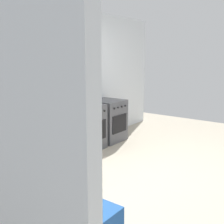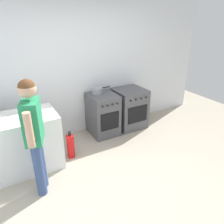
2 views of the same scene
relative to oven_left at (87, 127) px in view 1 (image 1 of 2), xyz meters
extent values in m
plane|color=#ADA38E|center=(-0.35, -1.58, -0.43)|extent=(8.00, 8.00, 0.00)
cube|color=silver|center=(-0.35, 0.37, 0.87)|extent=(6.00, 0.10, 2.60)
cube|color=white|center=(-1.70, -0.38, 0.02)|extent=(1.30, 0.70, 0.90)
cube|color=#4C4C51|center=(0.00, 0.00, 0.00)|extent=(0.53, 0.60, 0.85)
cube|color=black|center=(0.00, -0.30, -0.03)|extent=(0.39, 0.01, 0.36)
cylinder|color=black|center=(-0.12, -0.12, 0.42)|extent=(0.17, 0.17, 0.01)
cylinder|color=black|center=(0.12, -0.12, 0.42)|extent=(0.17, 0.17, 0.01)
cylinder|color=black|center=(-0.12, 0.12, 0.42)|extent=(0.17, 0.17, 0.01)
cylinder|color=black|center=(0.12, 0.12, 0.42)|extent=(0.17, 0.17, 0.01)
cylinder|color=black|center=(-0.16, -0.31, 0.31)|extent=(0.04, 0.02, 0.04)
cylinder|color=black|center=(-0.05, -0.31, 0.31)|extent=(0.04, 0.02, 0.04)
cylinder|color=black|center=(0.05, -0.31, 0.31)|extent=(0.04, 0.02, 0.04)
cylinder|color=black|center=(0.16, -0.31, 0.31)|extent=(0.04, 0.02, 0.04)
cube|color=#4C4C51|center=(0.65, 0.00, 0.00)|extent=(0.62, 0.60, 0.85)
cube|color=black|center=(0.65, -0.30, -0.03)|extent=(0.47, 0.01, 0.36)
cylinder|color=black|center=(0.51, -0.12, 0.42)|extent=(0.20, 0.20, 0.01)
cylinder|color=black|center=(0.79, -0.12, 0.42)|extent=(0.20, 0.20, 0.01)
cylinder|color=black|center=(0.51, 0.12, 0.42)|extent=(0.20, 0.20, 0.01)
cylinder|color=black|center=(0.79, 0.12, 0.42)|extent=(0.20, 0.20, 0.01)
cylinder|color=black|center=(0.46, -0.31, 0.31)|extent=(0.04, 0.02, 0.04)
cylinder|color=black|center=(0.59, -0.31, 0.31)|extent=(0.04, 0.02, 0.04)
cylinder|color=black|center=(0.71, -0.31, 0.31)|extent=(0.04, 0.02, 0.04)
cylinder|color=black|center=(0.84, -0.31, 0.31)|extent=(0.04, 0.02, 0.04)
cylinder|color=gray|center=(-0.06, 0.10, 0.48)|extent=(0.20, 0.20, 0.12)
cylinder|color=black|center=(0.13, 0.10, 0.53)|extent=(0.18, 0.02, 0.02)
cube|color=silver|center=(-1.61, -0.25, 0.48)|extent=(0.24, 0.07, 0.01)
cube|color=black|center=(-1.44, -0.22, 0.48)|extent=(0.11, 0.04, 0.01)
cube|color=silver|center=(-1.63, -0.36, 0.48)|extent=(0.22, 0.09, 0.01)
cube|color=black|center=(-1.47, -0.32, 0.48)|extent=(0.11, 0.05, 0.01)
cube|color=silver|center=(-1.61, -0.53, 0.48)|extent=(0.10, 0.06, 0.01)
cube|color=black|center=(-1.51, -0.49, 0.48)|extent=(0.11, 0.06, 0.01)
cylinder|color=#384C7A|center=(-1.51, -1.10, -0.03)|extent=(0.13, 0.13, 0.79)
cylinder|color=#384C7A|center=(-1.46, -0.95, -0.03)|extent=(0.13, 0.13, 0.79)
cube|color=#268C59|center=(-1.49, -1.02, 0.65)|extent=(0.30, 0.39, 0.56)
cylinder|color=tan|center=(-1.57, -1.25, 0.66)|extent=(0.09, 0.09, 0.44)
cylinder|color=tan|center=(-1.41, -0.80, 0.66)|extent=(0.09, 0.09, 0.44)
sphere|color=tan|center=(-1.49, -1.02, 1.07)|extent=(0.22, 0.22, 0.22)
sphere|color=brown|center=(-1.49, -1.02, 1.09)|extent=(0.20, 0.20, 0.20)
cylinder|color=red|center=(-0.87, -0.48, -0.22)|extent=(0.13, 0.13, 0.42)
cylinder|color=black|center=(-0.87, -0.48, 0.03)|extent=(0.05, 0.05, 0.08)
camera|label=1|loc=(-3.82, -3.47, 1.31)|focal=45.00mm
camera|label=2|loc=(-1.81, -3.60, 1.86)|focal=35.00mm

